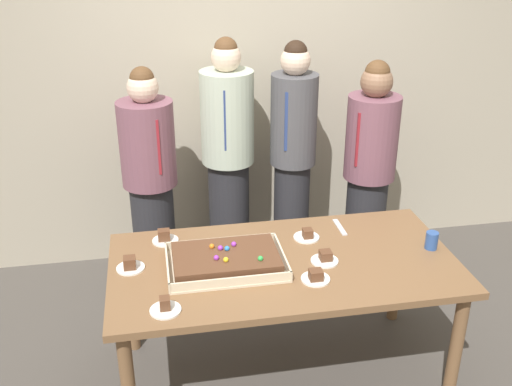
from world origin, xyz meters
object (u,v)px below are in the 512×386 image
Objects in this scene: plated_slice_center_front at (325,258)px; person_far_right_suit at (293,160)px; sheet_cake at (226,260)px; person_striped_tie_right at (151,185)px; cake_server_utensil at (340,227)px; plated_slice_near_right at (307,236)px; plated_slice_near_left at (165,238)px; plated_slice_far_right at (316,277)px; drink_cup_nearest at (432,240)px; party_table at (284,274)px; plated_slice_center_back at (165,307)px; person_green_shirt_behind at (228,158)px; person_serving_front at (369,172)px; plated_slice_far_left at (130,265)px.

person_far_right_suit is (0.09, 1.14, 0.12)m from plated_slice_center_front.
sheet_cake is 0.36× the size of person_far_right_suit.
cake_server_utensil is at bearing 37.57° from person_striped_tie_right.
sheet_cake is 4.17× the size of plated_slice_near_right.
plated_slice_near_left is 0.92m from plated_slice_far_right.
drink_cup_nearest is at bearing 55.47° from person_far_right_suit.
party_table is at bearing 14.02° from person_far_right_suit.
plated_slice_center_back reaches higher than plated_slice_center_front.
plated_slice_center_back is 0.09× the size of person_green_shirt_behind.
plated_slice_center_front reaches higher than cake_server_utensil.
person_serving_front reaches higher than party_table.
plated_slice_center_front is at bearing 18.71° from plated_slice_center_back.
person_far_right_suit is (1.13, 1.03, 0.12)m from plated_slice_far_left.
plated_slice_far_right is at bearing 9.14° from plated_slice_center_back.
cake_server_utensil is at bearing 60.51° from plated_slice_far_right.
plated_slice_near_left is at bearing 151.68° from party_table.
plated_slice_near_right reaches higher than party_table.
cake_server_utensil is at bearing 37.19° from party_table.
plated_slice_far_right is 0.75m from drink_cup_nearest.
drink_cup_nearest is at bearing -13.36° from plated_slice_near_left.
plated_slice_far_left is at bearing -28.08° from person_striped_tie_right.
party_table is at bearing -4.84° from plated_slice_far_left.
plated_slice_near_left reaches higher than plated_slice_center_back.
party_table is 3.00× the size of sheet_cake.
drink_cup_nearest is (1.66, -0.08, 0.03)m from plated_slice_far_left.
sheet_cake is 0.48m from plated_slice_center_back.
plated_slice_near_left is 0.09× the size of person_far_right_suit.
plated_slice_center_back is 1.73m from person_far_right_suit.
plated_slice_far_left is 1.04m from plated_slice_center_front.
sheet_cake is 6.26× the size of drink_cup_nearest.
plated_slice_near_right reaches higher than cake_server_utensil.
plated_slice_near_left is 1.00× the size of plated_slice_far_right.
plated_slice_far_left is at bearing -171.18° from plated_slice_near_right.
person_green_shirt_behind is at bearing 81.39° from sheet_cake.
cake_server_utensil is (0.73, 0.31, -0.04)m from sheet_cake.
plated_slice_center_back is at bearing -170.86° from plated_slice_far_right.
drink_cup_nearest is (0.63, 0.03, 0.03)m from plated_slice_center_front.
cake_server_utensil is (0.23, 0.09, -0.01)m from plated_slice_near_right.
person_striped_tie_right is at bearing 95.27° from plated_slice_near_left.
person_far_right_suit is (0.94, 0.76, 0.12)m from plated_slice_near_left.
plated_slice_near_left reaches higher than cake_server_utensil.
person_green_shirt_behind reaches higher than plated_slice_near_right.
plated_slice_near_left is 1.58m from person_serving_front.
plated_slice_center_front is 1.17m from person_serving_front.
person_striped_tie_right is (-0.37, 1.01, 0.03)m from sheet_cake.
plated_slice_near_left is at bearing 143.55° from plated_slice_far_right.
person_striped_tie_right is at bearing -41.86° from person_serving_front.
sheet_cake reaches higher than plated_slice_far_right.
party_table is 1.14× the size of person_striped_tie_right.
drink_cup_nearest is at bearing 46.77° from person_green_shirt_behind.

